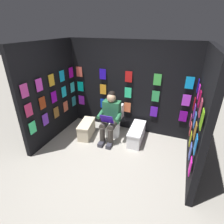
# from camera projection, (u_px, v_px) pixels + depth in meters

# --- Properties ---
(ground_plane) EXTENTS (30.00, 30.00, 0.00)m
(ground_plane) POSITION_uv_depth(u_px,v_px,m) (96.00, 177.00, 3.30)
(ground_plane) COLOR #9E998E
(display_wall_back) EXTENTS (3.19, 0.14, 2.26)m
(display_wall_back) POSITION_uv_depth(u_px,v_px,m) (129.00, 88.00, 4.44)
(display_wall_back) COLOR black
(display_wall_back) RESTS_ON ground
(display_wall_left) EXTENTS (0.14, 1.91, 2.26)m
(display_wall_left) POSITION_uv_depth(u_px,v_px,m) (201.00, 116.00, 3.07)
(display_wall_left) COLOR black
(display_wall_left) RESTS_ON ground
(display_wall_right) EXTENTS (0.14, 1.91, 2.26)m
(display_wall_right) POSITION_uv_depth(u_px,v_px,m) (50.00, 92.00, 4.14)
(display_wall_right) COLOR black
(display_wall_right) RESTS_ON ground
(toilet) EXTENTS (0.41, 0.56, 0.77)m
(toilet) POSITION_uv_depth(u_px,v_px,m) (113.00, 122.00, 4.50)
(toilet) COLOR white
(toilet) RESTS_ON ground
(person_reading) EXTENTS (0.54, 0.69, 1.19)m
(person_reading) POSITION_uv_depth(u_px,v_px,m) (110.00, 117.00, 4.19)
(person_reading) COLOR #286B42
(person_reading) RESTS_ON ground
(comic_longbox_near) EXTENTS (0.34, 0.83, 0.36)m
(comic_longbox_near) POSITION_uv_depth(u_px,v_px,m) (137.00, 134.00, 4.28)
(comic_longbox_near) COLOR silver
(comic_longbox_near) RESTS_ON ground
(comic_longbox_far) EXTENTS (0.41, 0.71, 0.37)m
(comic_longbox_far) POSITION_uv_depth(u_px,v_px,m) (87.00, 129.00, 4.48)
(comic_longbox_far) COLOR beige
(comic_longbox_far) RESTS_ON ground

